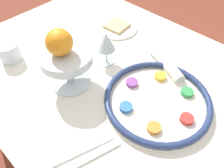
% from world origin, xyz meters
% --- Properties ---
extents(ground_plane, '(8.00, 8.00, 0.00)m').
position_xyz_m(ground_plane, '(0.00, 0.00, 0.00)').
color(ground_plane, brown).
extents(dining_table, '(1.29, 0.86, 0.72)m').
position_xyz_m(dining_table, '(0.00, 0.00, 0.36)').
color(dining_table, white).
rests_on(dining_table, ground_plane).
extents(seder_plate, '(0.34, 0.34, 0.03)m').
position_xyz_m(seder_plate, '(-0.16, 0.01, 0.74)').
color(seder_plate, silver).
rests_on(seder_plate, dining_table).
extents(wine_glass, '(0.07, 0.07, 0.13)m').
position_xyz_m(wine_glass, '(0.10, -0.02, 0.82)').
color(wine_glass, silver).
rests_on(wine_glass, dining_table).
extents(fruit_stand, '(0.17, 0.17, 0.13)m').
position_xyz_m(fruit_stand, '(0.12, 0.14, 0.82)').
color(fruit_stand, silver).
rests_on(fruit_stand, dining_table).
extents(orange_fruit, '(0.08, 0.08, 0.08)m').
position_xyz_m(orange_fruit, '(0.12, 0.15, 0.90)').
color(orange_fruit, orange).
rests_on(orange_fruit, fruit_stand).
extents(bread_plate, '(0.19, 0.19, 0.02)m').
position_xyz_m(bread_plate, '(0.22, -0.21, 0.73)').
color(bread_plate, silver).
rests_on(bread_plate, dining_table).
extents(napkin_roll, '(0.19, 0.12, 0.04)m').
position_xyz_m(napkin_roll, '(-0.08, -0.15, 0.74)').
color(napkin_roll, white).
rests_on(napkin_roll, dining_table).
extents(cup_near, '(0.08, 0.08, 0.07)m').
position_xyz_m(cup_near, '(0.37, 0.22, 0.76)').
color(cup_near, silver).
rests_on(cup_near, dining_table).
extents(fork_left, '(0.08, 0.19, 0.01)m').
position_xyz_m(fork_left, '(-0.13, 0.29, 0.73)').
color(fork_left, silver).
rests_on(fork_left, dining_table).
extents(fork_right, '(0.08, 0.19, 0.01)m').
position_xyz_m(fork_right, '(-0.10, 0.29, 0.73)').
color(fork_right, silver).
rests_on(fork_right, dining_table).
extents(spoon, '(0.18, 0.07, 0.01)m').
position_xyz_m(spoon, '(-0.08, -0.19, 0.73)').
color(spoon, silver).
rests_on(spoon, dining_table).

